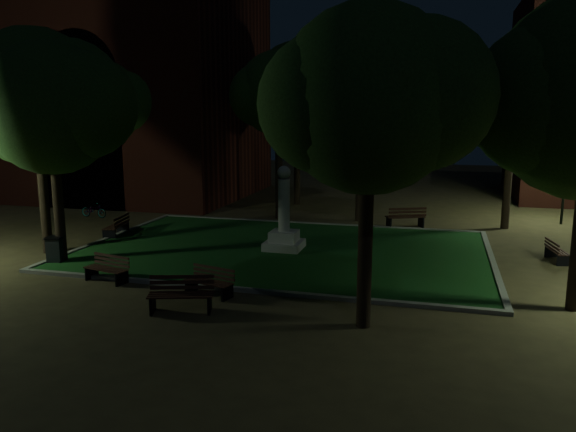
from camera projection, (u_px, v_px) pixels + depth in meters
name	position (u px, v px, depth m)	size (l,w,h in m)	color
ground	(269.00, 264.00, 19.70)	(80.00, 80.00, 0.00)	#4B3E24
lawn	(284.00, 250.00, 21.59)	(15.00, 10.00, 0.08)	#194C19
lawn_kerb	(284.00, 249.00, 21.58)	(15.40, 10.40, 0.12)	slate
monument	(284.00, 226.00, 21.42)	(1.40, 1.40, 3.20)	#A8A498
building_main	(93.00, 77.00, 35.49)	(20.00, 12.00, 15.00)	#431811
tree_west	(38.00, 98.00, 20.23)	(6.16, 5.03, 8.28)	black
tree_north_wl	(280.00, 93.00, 26.98)	(5.01, 4.09, 8.18)	black
tree_north_er	(364.00, 100.00, 26.36)	(5.84, 4.77, 8.20)	black
tree_ne	(516.00, 104.00, 24.62)	(5.73, 4.68, 7.93)	black
tree_se	(373.00, 100.00, 12.99)	(5.46, 4.46, 7.80)	black
tree_nw	(115.00, 104.00, 29.86)	(5.65, 4.61, 7.99)	black
tree_far_north	(299.00, 88.00, 31.04)	(6.17, 5.03, 9.08)	black
tree_extra	(53.00, 108.00, 18.99)	(5.55, 4.53, 7.66)	black
lamppost_nw	(132.00, 151.00, 33.01)	(1.18, 0.28, 4.23)	black
lamppost_ne	(567.00, 155.00, 26.04)	(1.18, 0.28, 4.71)	black
bench_near_left	(181.00, 295.00, 15.02)	(1.83, 1.09, 0.95)	black
bench_near_right	(210.00, 282.00, 16.33)	(1.59, 0.90, 0.83)	black
bench_west_near	(108.00, 269.00, 17.68)	(1.58, 0.85, 0.82)	black
bench_left_side	(117.00, 227.00, 23.98)	(0.83, 1.72, 0.90)	black
bench_right_side	(556.00, 252.00, 20.00)	(0.70, 1.43, 0.75)	black
bench_far_side	(406.00, 218.00, 25.77)	(1.87, 1.27, 0.97)	black
trash_bin	(56.00, 250.00, 19.75)	(0.67, 0.67, 0.96)	black
bicycle	(94.00, 210.00, 28.28)	(0.53, 1.51, 0.79)	black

